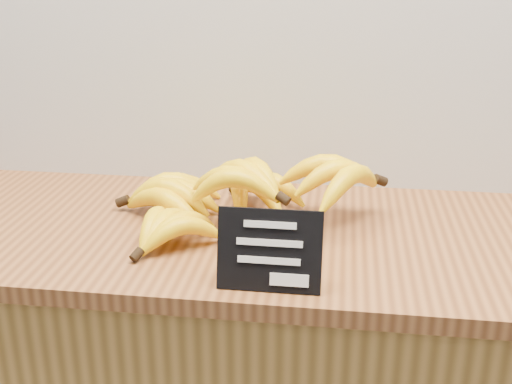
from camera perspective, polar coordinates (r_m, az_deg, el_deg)
name	(u,v)px	position (r m, az deg, el deg)	size (l,w,h in m)	color
counter_top	(260,235)	(1.19, 0.33, -3.89)	(1.41, 0.54, 0.03)	brown
chalkboard_sign	(269,251)	(0.96, 1.20, -5.24)	(0.16, 0.01, 0.13)	black
banana_pile	(241,193)	(1.19, -1.34, -0.12)	(0.52, 0.37, 0.12)	yellow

